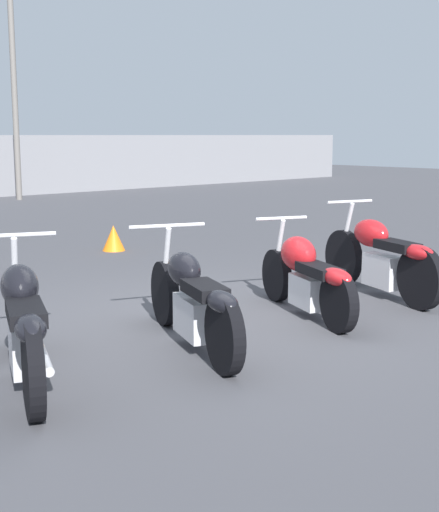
{
  "coord_description": "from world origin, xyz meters",
  "views": [
    {
      "loc": [
        -4.47,
        -5.02,
        1.78
      ],
      "look_at": [
        0.0,
        -0.13,
        0.65
      ],
      "focal_mm": 50.0,
      "sensor_mm": 36.0,
      "label": 1
    }
  ],
  "objects_px": {
    "motorcycle_slot_2": "(307,275)",
    "motorcycle_slot_3": "(381,257)",
    "motorcycle_slot_1": "(193,301)",
    "traffic_cone_far": "(114,238)",
    "motorcycle_slot_0": "(24,324)",
    "light_pole_left": "(11,14)"
  },
  "relations": [
    {
      "from": "motorcycle_slot_2",
      "to": "motorcycle_slot_3",
      "type": "bearing_deg",
      "value": 22.94
    },
    {
      "from": "motorcycle_slot_3",
      "to": "motorcycle_slot_1",
      "type": "bearing_deg",
      "value": -159.78
    },
    {
      "from": "motorcycle_slot_0",
      "to": "motorcycle_slot_1",
      "type": "height_order",
      "value": "motorcycle_slot_0"
    },
    {
      "from": "traffic_cone_far",
      "to": "motorcycle_slot_3",
      "type": "bearing_deg",
      "value": -85.23
    },
    {
      "from": "motorcycle_slot_0",
      "to": "motorcycle_slot_1",
      "type": "relative_size",
      "value": 0.99
    },
    {
      "from": "light_pole_left",
      "to": "motorcycle_slot_1",
      "type": "height_order",
      "value": "light_pole_left"
    },
    {
      "from": "motorcycle_slot_1",
      "to": "motorcycle_slot_2",
      "type": "relative_size",
      "value": 1.12
    },
    {
      "from": "light_pole_left",
      "to": "traffic_cone_far",
      "type": "xyz_separation_m",
      "value": [
        -3.06,
        -9.16,
        -4.77
      ]
    },
    {
      "from": "motorcycle_slot_0",
      "to": "motorcycle_slot_3",
      "type": "relative_size",
      "value": 1.01
    },
    {
      "from": "motorcycle_slot_1",
      "to": "traffic_cone_far",
      "type": "distance_m",
      "value": 5.35
    },
    {
      "from": "light_pole_left",
      "to": "motorcycle_slot_0",
      "type": "height_order",
      "value": "light_pole_left"
    },
    {
      "from": "motorcycle_slot_2",
      "to": "motorcycle_slot_3",
      "type": "xyz_separation_m",
      "value": [
        1.27,
        0.01,
        0.03
      ]
    },
    {
      "from": "motorcycle_slot_1",
      "to": "traffic_cone_far",
      "type": "height_order",
      "value": "motorcycle_slot_1"
    },
    {
      "from": "motorcycle_slot_3",
      "to": "light_pole_left",
      "type": "bearing_deg",
      "value": 97.57
    },
    {
      "from": "motorcycle_slot_0",
      "to": "motorcycle_slot_2",
      "type": "relative_size",
      "value": 1.11
    },
    {
      "from": "motorcycle_slot_3",
      "to": "traffic_cone_far",
      "type": "xyz_separation_m",
      "value": [
        -0.39,
        4.68,
        -0.25
      ]
    },
    {
      "from": "motorcycle_slot_2",
      "to": "motorcycle_slot_3",
      "type": "height_order",
      "value": "motorcycle_slot_3"
    },
    {
      "from": "motorcycle_slot_2",
      "to": "motorcycle_slot_0",
      "type": "bearing_deg",
      "value": -159.25
    },
    {
      "from": "light_pole_left",
      "to": "motorcycle_slot_2",
      "type": "distance_m",
      "value": 15.1
    },
    {
      "from": "light_pole_left",
      "to": "motorcycle_slot_2",
      "type": "height_order",
      "value": "light_pole_left"
    },
    {
      "from": "light_pole_left",
      "to": "motorcycle_slot_0",
      "type": "bearing_deg",
      "value": -116.72
    },
    {
      "from": "motorcycle_slot_1",
      "to": "motorcycle_slot_0",
      "type": "bearing_deg",
      "value": -165.07
    }
  ]
}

